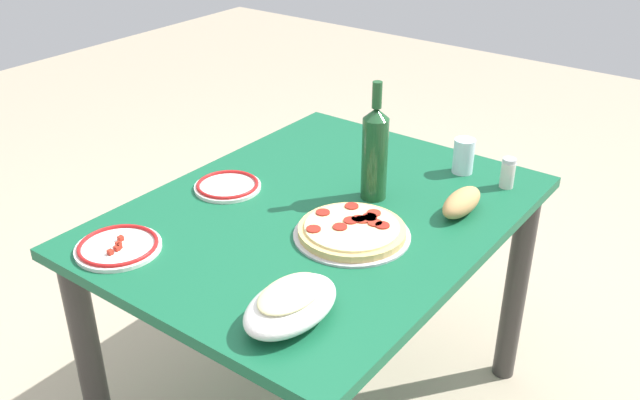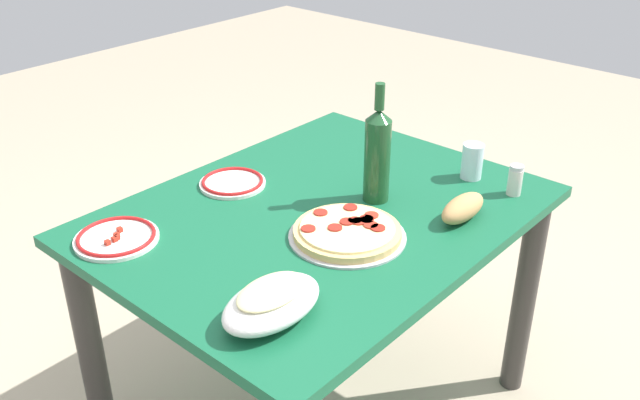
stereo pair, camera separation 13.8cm
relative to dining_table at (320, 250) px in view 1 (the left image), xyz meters
The scene contains 9 objects.
dining_table is the anchor object (origin of this frame).
pepperoni_pizza 0.21m from the dining_table, 67.42° to the left, with size 0.29×0.29×0.03m.
baked_pasta_dish 0.50m from the dining_table, 29.40° to the left, with size 0.24×0.15×0.08m.
wine_bottle 0.31m from the dining_table, 153.75° to the left, with size 0.07×0.07×0.33m.
water_glass 0.51m from the dining_table, 155.69° to the left, with size 0.06×0.06×0.10m, color silver.
side_plate_near 0.32m from the dining_table, 79.05° to the right, with size 0.19×0.19×0.02m.
side_plate_far 0.54m from the dining_table, 31.12° to the right, with size 0.21×0.21×0.02m.
bread_loaf 0.40m from the dining_table, 124.15° to the left, with size 0.17×0.07×0.06m, color tan.
spice_shaker 0.57m from the dining_table, 141.21° to the left, with size 0.04×0.04×0.09m.
Camera 1 is at (1.30, 0.97, 1.62)m, focal length 39.39 mm.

